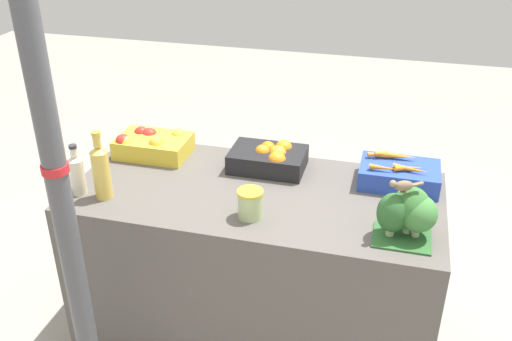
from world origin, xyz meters
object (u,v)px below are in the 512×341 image
Objects in this scene: orange_crate at (269,158)px; pickle_jar at (250,204)px; apple_crate at (151,144)px; broccoli_pile at (408,212)px; sparrow_bird at (403,185)px; support_pole at (60,197)px; juice_bottle_cloudy at (77,174)px; carrot_crate at (399,174)px; juice_bottle_golden at (101,170)px.

orange_crate is 2.87× the size of pickle_jar.
apple_crate is at bearing -179.81° from orange_crate.
orange_crate is 1.51× the size of broccoli_pile.
support_pole is at bearing 1.19° from sparrow_bird.
apple_crate is at bearing 145.42° from pickle_jar.
juice_bottle_cloudy is 1.36m from sparrow_bird.
broccoli_pile is 1.39m from juice_bottle_cloudy.
sparrow_bird is at bearing -35.51° from orange_crate.
orange_crate is 1.00× the size of carrot_crate.
support_pole is 0.55m from juice_bottle_cloudy.
broccoli_pile reaches higher than orange_crate.
juice_bottle_golden reaches higher than orange_crate.
orange_crate reaches higher than pickle_jar.
support_pole reaches higher than orange_crate.
broccoli_pile is at bearing -169.57° from sparrow_bird.
apple_crate is 2.87× the size of pickle_jar.
juice_bottle_golden is (-0.63, -0.44, 0.08)m from orange_crate.
broccoli_pile reaches higher than pickle_jar.
juice_bottle_golden is at bearing 104.23° from support_pole.
juice_bottle_golden is (-1.22, -0.44, 0.08)m from carrot_crate.
sparrow_bird is (-0.04, -0.02, 0.12)m from broccoli_pile.
pickle_jar is (-0.62, -0.02, -0.05)m from broccoli_pile.
juice_bottle_cloudy is at bearing -180.00° from juice_bottle_golden.
broccoli_pile is at bearing 1.31° from juice_bottle_golden.
juice_bottle_golden reaches higher than juice_bottle_cloudy.
support_pole is at bearing -119.59° from orange_crate.
broccoli_pile is at bearing 1.19° from juice_bottle_cloudy.
support_pole is at bearing -84.37° from apple_crate.
sparrow_bird reaches higher than apple_crate.
broccoli_pile is at bearing -18.24° from apple_crate.
juice_bottle_cloudy reaches higher than orange_crate.
orange_crate is at bearing 35.03° from juice_bottle_golden.
juice_bottle_cloudy is (-0.75, -0.44, 0.04)m from orange_crate.
carrot_crate reaches higher than pickle_jar.
carrot_crate is 2.68× the size of sparrow_bird.
orange_crate is 0.43m from pickle_jar.
juice_bottle_golden is at bearing -21.16° from sparrow_bird.
orange_crate is 0.60m from carrot_crate.
orange_crate is at bearing -179.91° from carrot_crate.
apple_crate is 0.60m from orange_crate.
juice_bottle_golden reaches higher than broccoli_pile.
support_pole is 6.45× the size of apple_crate.
apple_crate and carrot_crate have the same top height.
pickle_jar is at bearing -34.58° from apple_crate.
broccoli_pile is 1.77× the size of sparrow_bird.
carrot_crate is (0.60, 0.00, -0.00)m from orange_crate.
juice_bottle_cloudy is 0.76× the size of juice_bottle_golden.
broccoli_pile is at bearing -32.64° from orange_crate.
broccoli_pile is 0.62m from pickle_jar.
sparrow_bird is (0.61, -0.43, 0.18)m from orange_crate.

